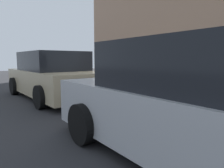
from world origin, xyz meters
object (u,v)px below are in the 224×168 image
object	(u,v)px
suitcase_navy_1	(202,93)
fire_hydrant	(111,77)
suitcase_red_3	(171,89)
suitcase_navy_8	(120,81)
suitcase_silver_0	(221,94)
suitcase_silver_7	(127,81)
suitcase_teal_5	(145,84)
parked_car_silver_0	(202,106)
suitcase_maroon_2	(186,92)
parked_car_beige_1	(53,76)
suitcase_black_4	(158,87)
bollard_post	(101,78)
suitcase_olive_6	(138,82)

from	to	relation	value
suitcase_navy_1	fire_hydrant	distance (m)	4.20
suitcase_red_3	suitcase_navy_8	size ratio (longest dim) A/B	0.95
suitcase_silver_0	fire_hydrant	size ratio (longest dim) A/B	1.25
suitcase_silver_7	suitcase_red_3	bearing A→B (deg)	-179.58
suitcase_navy_1	suitcase_silver_7	bearing A→B (deg)	0.74
suitcase_silver_0	suitcase_teal_5	bearing A→B (deg)	1.12
suitcase_silver_0	suitcase_silver_7	distance (m)	3.55
suitcase_teal_5	fire_hydrant	size ratio (longest dim) A/B	1.15
fire_hydrant	parked_car_silver_0	world-z (taller)	parked_car_silver_0
suitcase_navy_1	suitcase_navy_8	distance (m)	3.55
suitcase_maroon_2	suitcase_silver_7	world-z (taller)	suitcase_silver_7
fire_hydrant	parked_car_beige_1	xyz separation A→B (m)	(-0.23, 2.58, 0.19)
suitcase_black_4	suitcase_navy_8	size ratio (longest dim) A/B	0.93
suitcase_silver_0	suitcase_black_4	size ratio (longest dim) A/B	1.10
suitcase_silver_7	parked_car_beige_1	distance (m)	2.70
suitcase_navy_8	bollard_post	bearing A→B (deg)	7.45
suitcase_teal_5	parked_car_silver_0	size ratio (longest dim) A/B	0.20
suitcase_red_3	fire_hydrant	world-z (taller)	suitcase_red_3
suitcase_teal_5	suitcase_olive_6	size ratio (longest dim) A/B	0.93
suitcase_olive_6	parked_car_beige_1	size ratio (longest dim) A/B	0.21
suitcase_black_4	bollard_post	bearing A→B (deg)	2.16
suitcase_navy_1	suitcase_navy_8	xyz separation A→B (m)	(3.55, -0.02, 0.01)
suitcase_silver_7	parked_car_beige_1	xyz separation A→B (m)	(0.93, 2.53, 0.24)
suitcase_navy_8	parked_car_silver_0	distance (m)	5.75
fire_hydrant	suitcase_red_3	bearing A→B (deg)	179.36
suitcase_maroon_2	suitcase_navy_8	world-z (taller)	suitcase_navy_8
suitcase_teal_5	bollard_post	world-z (taller)	suitcase_teal_5
suitcase_olive_6	parked_car_beige_1	world-z (taller)	parked_car_beige_1
suitcase_navy_8	fire_hydrant	bearing A→B (deg)	0.53
suitcase_silver_0	parked_car_beige_1	xyz separation A→B (m)	(4.48, 2.56, 0.25)
suitcase_maroon_2	parked_car_silver_0	world-z (taller)	parked_car_silver_0
suitcase_red_3	parked_car_beige_1	world-z (taller)	parked_car_beige_1
suitcase_maroon_2	suitcase_olive_6	distance (m)	2.08
suitcase_red_3	suitcase_olive_6	xyz separation A→B (m)	(1.59, -0.12, 0.07)
suitcase_navy_8	parked_car_beige_1	bearing A→B (deg)	80.61
suitcase_navy_1	suitcase_teal_5	distance (m)	2.06
suitcase_silver_7	fire_hydrant	xyz separation A→B (m)	(1.16, -0.05, 0.06)
suitcase_maroon_2	suitcase_black_4	bearing A→B (deg)	3.96
suitcase_navy_1	bollard_post	xyz separation A→B (m)	(4.74, 0.14, 0.03)
suitcase_navy_8	fire_hydrant	size ratio (longest dim) A/B	1.22
suitcase_red_3	fire_hydrant	xyz separation A→B (m)	(3.22, -0.04, 0.12)
suitcase_olive_6	suitcase_teal_5	bearing A→B (deg)	163.61
suitcase_olive_6	fire_hydrant	world-z (taller)	suitcase_olive_6
suitcase_silver_0	suitcase_maroon_2	xyz separation A→B (m)	(1.00, -0.06, -0.09)
suitcase_navy_1	parked_car_beige_1	bearing A→B (deg)	32.86
suitcase_navy_1	suitcase_silver_7	world-z (taller)	suitcase_silver_7
suitcase_maroon_2	suitcase_silver_7	distance (m)	2.56
suitcase_red_3	suitcase_silver_7	size ratio (longest dim) A/B	1.19
suitcase_red_3	suitcase_maroon_2	bearing A→B (deg)	-170.98
fire_hydrant	suitcase_navy_1	bearing A→B (deg)	179.84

